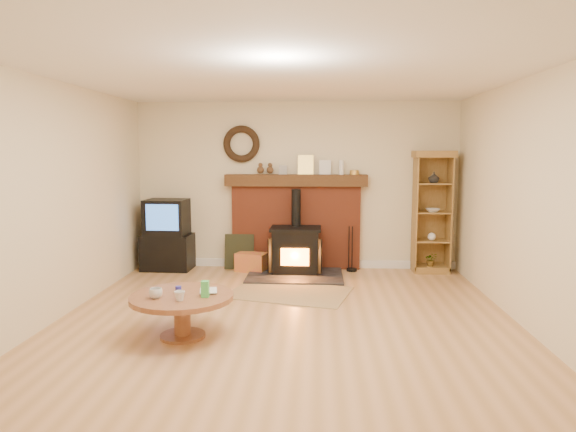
# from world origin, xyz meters

# --- Properties ---
(ground) EXTENTS (5.50, 5.50, 0.00)m
(ground) POSITION_xyz_m (0.00, 0.00, 0.00)
(ground) COLOR #B1804A
(ground) RESTS_ON ground
(room_shell) EXTENTS (5.02, 5.52, 2.61)m
(room_shell) POSITION_xyz_m (-0.02, 0.09, 1.72)
(room_shell) COLOR beige
(room_shell) RESTS_ON ground
(chimney_breast) EXTENTS (2.20, 0.22, 1.78)m
(chimney_breast) POSITION_xyz_m (0.00, 2.67, 0.80)
(chimney_breast) COLOR #973E26
(chimney_breast) RESTS_ON ground
(wood_stove) EXTENTS (1.40, 1.00, 1.27)m
(wood_stove) POSITION_xyz_m (0.01, 2.27, 0.34)
(wood_stove) COLOR black
(wood_stove) RESTS_ON ground
(area_rug) EXTENTS (1.71, 1.38, 0.01)m
(area_rug) POSITION_xyz_m (-0.02, 1.21, 0.01)
(area_rug) COLOR brown
(area_rug) RESTS_ON ground
(tv_unit) EXTENTS (0.76, 0.55, 1.10)m
(tv_unit) POSITION_xyz_m (-2.00, 2.47, 0.53)
(tv_unit) COLOR black
(tv_unit) RESTS_ON ground
(curio_cabinet) EXTENTS (0.59, 0.43, 1.84)m
(curio_cabinet) POSITION_xyz_m (2.07, 2.55, 0.93)
(curio_cabinet) COLOR brown
(curio_cabinet) RESTS_ON ground
(firelog_box) EXTENTS (0.52, 0.40, 0.29)m
(firelog_box) POSITION_xyz_m (-0.67, 2.40, 0.14)
(firelog_box) COLOR gold
(firelog_box) RESTS_ON ground
(leaning_painting) EXTENTS (0.46, 0.12, 0.55)m
(leaning_painting) POSITION_xyz_m (-0.88, 2.55, 0.27)
(leaning_painting) COLOR black
(leaning_painting) RESTS_ON ground
(fire_tools) EXTENTS (0.16, 0.16, 0.70)m
(fire_tools) POSITION_xyz_m (0.87, 2.50, 0.11)
(fire_tools) COLOR black
(fire_tools) RESTS_ON ground
(coffee_table) EXTENTS (1.02, 1.02, 0.59)m
(coffee_table) POSITION_xyz_m (-0.99, -0.46, 0.35)
(coffee_table) COLOR brown
(coffee_table) RESTS_ON ground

